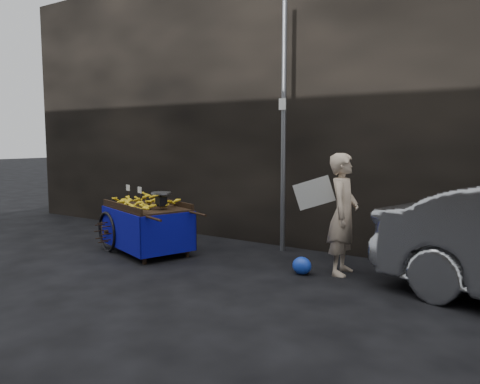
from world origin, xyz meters
The scene contains 6 objects.
ground centered at (0.00, 0.00, 0.00)m, with size 80.00×80.00×0.00m, color black.
building_wall centered at (0.39, 2.60, 2.50)m, with size 13.50×2.00×5.00m.
street_pole centered at (0.30, 1.30, 2.01)m, with size 0.12×0.10×4.00m.
banana_cart centered at (-1.52, -0.01, 0.68)m, with size 2.21×1.52×1.10m.
vendor centered at (1.62, 0.57, 0.83)m, with size 0.86×0.64×1.66m.
plastic_bag centered at (1.18, 0.23, 0.12)m, with size 0.27×0.22×0.24m, color blue.
Camera 1 is at (3.91, -5.44, 1.83)m, focal length 35.00 mm.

